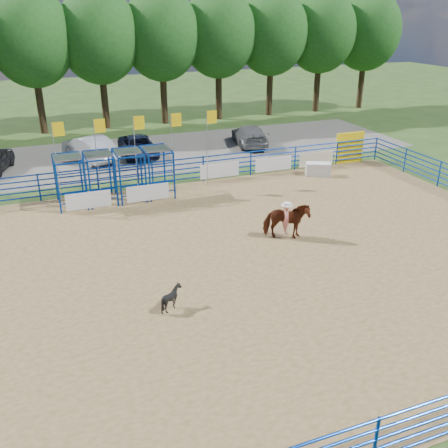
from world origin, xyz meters
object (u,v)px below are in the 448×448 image
(calf, at_px, (172,298))
(car_d, at_px, (250,135))
(announcer_table, at_px, (318,169))
(car_b, at_px, (89,148))
(horse_and_rider, at_px, (286,220))
(car_c, at_px, (138,147))

(calf, relative_size, car_d, 0.17)
(announcer_table, height_order, calf, calf)
(announcer_table, height_order, car_b, car_b)
(calf, xyz_separation_m, car_d, (11.23, 18.84, 0.28))
(announcer_table, xyz_separation_m, car_b, (-12.30, 8.31, 0.42))
(announcer_table, bearing_deg, car_b, 145.98)
(calf, distance_m, car_d, 21.94)
(horse_and_rider, distance_m, car_b, 16.74)
(car_c, xyz_separation_m, car_d, (8.22, -0.04, 0.07))
(car_c, distance_m, car_d, 8.22)
(horse_and_rider, relative_size, car_c, 0.50)
(car_b, height_order, car_c, car_b)
(horse_and_rider, bearing_deg, announcer_table, 50.36)
(calf, xyz_separation_m, car_c, (3.00, 18.89, 0.21))
(car_d, bearing_deg, horse_and_rider, 83.51)
(car_c, relative_size, car_d, 0.94)
(calf, bearing_deg, announcer_table, -38.59)
(calf, bearing_deg, car_c, 0.81)
(horse_and_rider, distance_m, calf, 7.13)
(horse_and_rider, bearing_deg, car_c, 101.64)
(car_d, bearing_deg, car_c, 11.55)
(announcer_table, xyz_separation_m, car_c, (-9.11, 8.15, 0.25))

